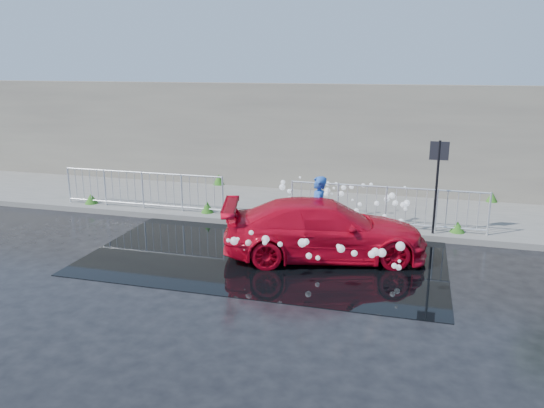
% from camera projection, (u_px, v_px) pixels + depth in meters
% --- Properties ---
extents(ground, '(90.00, 90.00, 0.00)m').
position_uv_depth(ground, '(233.00, 267.00, 11.54)').
color(ground, black).
rests_on(ground, ground).
extents(pavement, '(30.00, 4.00, 0.15)m').
position_uv_depth(pavement, '(288.00, 206.00, 16.18)').
color(pavement, '#5D5C58').
rests_on(pavement, ground).
extents(curb, '(30.00, 0.25, 0.16)m').
position_uv_depth(curb, '(271.00, 224.00, 14.31)').
color(curb, '#5D5C58').
rests_on(curb, ground).
extents(retaining_wall, '(30.00, 0.60, 3.50)m').
position_uv_depth(retaining_wall, '(305.00, 137.00, 17.76)').
color(retaining_wall, '#625B53').
rests_on(retaining_wall, pavement).
extents(puddle, '(8.00, 5.00, 0.01)m').
position_uv_depth(puddle, '(268.00, 253.00, 12.34)').
color(puddle, black).
rests_on(puddle, ground).
extents(sign_post, '(0.45, 0.06, 2.50)m').
position_uv_depth(sign_post, '(438.00, 172.00, 12.89)').
color(sign_post, black).
rests_on(sign_post, ground).
extents(railing_left, '(5.05, 0.05, 1.10)m').
position_uv_depth(railing_left, '(143.00, 189.00, 15.51)').
color(railing_left, silver).
rests_on(railing_left, pavement).
extents(railing_right, '(5.05, 0.05, 1.10)m').
position_uv_depth(railing_right, '(386.00, 205.00, 13.69)').
color(railing_right, silver).
rests_on(railing_right, pavement).
extents(weeds, '(12.17, 3.93, 0.45)m').
position_uv_depth(weeds, '(279.00, 202.00, 15.67)').
color(weeds, '#225717').
rests_on(weeds, pavement).
extents(water_spray, '(3.60, 5.79, 1.05)m').
position_uv_depth(water_spray, '(335.00, 216.00, 12.67)').
color(water_spray, white).
rests_on(water_spray, ground).
extents(red_car, '(4.88, 2.98, 1.32)m').
position_uv_depth(red_car, '(325.00, 229.00, 11.95)').
color(red_car, red).
rests_on(red_car, ground).
extents(person, '(0.53, 0.70, 1.73)m').
position_uv_depth(person, '(318.00, 212.00, 12.60)').
color(person, '#214FA9').
rests_on(person, ground).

